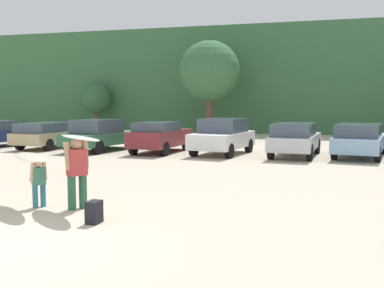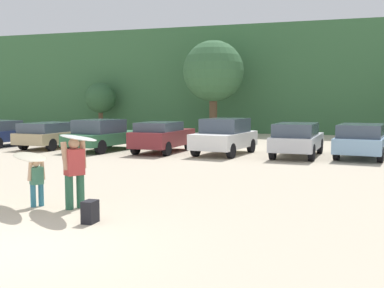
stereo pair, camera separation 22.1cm
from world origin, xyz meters
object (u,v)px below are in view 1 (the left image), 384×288
object	(u,v)px
parked_car_sky_blue	(360,139)
surfboard_cream	(31,157)
surfboard_white	(80,138)
person_child	(39,181)
backpack_dropped	(94,212)
parked_car_maroon	(160,136)
person_adult	(77,169)
parked_car_navy	(0,133)
parked_car_white	(223,136)
parked_car_forest_green	(100,135)
parked_car_silver	(295,138)
parked_car_tan	(51,134)

from	to	relation	value
parked_car_sky_blue	surfboard_cream	world-z (taller)	parked_car_sky_blue
parked_car_sky_blue	surfboard_white	world-z (taller)	surfboard_white
person_child	backpack_dropped	distance (m)	2.15
parked_car_maroon	person_adult	distance (m)	11.67
parked_car_sky_blue	person_adult	distance (m)	13.81
parked_car_maroon	person_child	world-z (taller)	parked_car_maroon
parked_car_navy	parked_car_white	world-z (taller)	parked_car_white
parked_car_white	parked_car_forest_green	bearing A→B (deg)	101.26
person_child	parked_car_forest_green	bearing A→B (deg)	-36.22
parked_car_sky_blue	surfboard_white	distance (m)	13.78
parked_car_navy	surfboard_cream	world-z (taller)	parked_car_navy
person_adult	parked_car_forest_green	bearing A→B (deg)	-32.06
parked_car_forest_green	parked_car_silver	world-z (taller)	parked_car_forest_green
parked_car_silver	parked_car_sky_blue	bearing A→B (deg)	-74.90
parked_car_navy	parked_car_silver	size ratio (longest dim) A/B	1.07
parked_car_forest_green	parked_car_sky_blue	xyz separation A→B (m)	(11.98, 0.80, -0.01)
parked_car_navy	parked_car_white	size ratio (longest dim) A/B	1.19
parked_car_forest_green	backpack_dropped	bearing A→B (deg)	-143.29
surfboard_cream	parked_car_sky_blue	bearing A→B (deg)	-81.47
backpack_dropped	parked_car_tan	bearing A→B (deg)	126.29
surfboard_white	backpack_dropped	size ratio (longest dim) A/B	4.13
parked_car_navy	parked_car_maroon	size ratio (longest dim) A/B	1.18
backpack_dropped	parked_car_white	bearing A→B (deg)	91.15
surfboard_white	parked_car_navy	bearing A→B (deg)	-4.43
parked_car_tan	backpack_dropped	world-z (taller)	parked_car_tan
parked_car_forest_green	parked_car_navy	bearing A→B (deg)	94.88
parked_car_navy	person_adult	world-z (taller)	person_adult
parked_car_maroon	surfboard_white	distance (m)	11.69
parked_car_forest_green	parked_car_maroon	distance (m)	3.06
parked_car_sky_blue	backpack_dropped	size ratio (longest dim) A/B	10.95
person_adult	backpack_dropped	bearing A→B (deg)	166.11
parked_car_forest_green	parked_car_sky_blue	size ratio (longest dim) A/B	0.93
parked_car_maroon	parked_car_silver	bearing A→B (deg)	-85.20
parked_car_tan	parked_car_sky_blue	world-z (taller)	parked_car_sky_blue
parked_car_forest_green	surfboard_cream	xyz separation A→B (m)	(4.28, -11.49, 0.38)
person_adult	surfboard_white	distance (m)	0.71
parked_car_silver	surfboard_cream	distance (m)	12.79
person_adult	parked_car_maroon	bearing A→B (deg)	-46.03
parked_car_silver	parked_car_white	bearing A→B (deg)	94.47
person_child	surfboard_white	xyz separation A→B (m)	(1.02, 0.11, 1.00)
parked_car_silver	parked_car_tan	bearing A→B (deg)	93.09
surfboard_cream	parked_car_tan	bearing A→B (deg)	-17.74
person_child	parked_car_white	bearing A→B (deg)	-65.39
parked_car_forest_green	parked_car_silver	bearing A→B (deg)	-78.66
parked_car_navy	parked_car_sky_blue	bearing A→B (deg)	-82.54
person_adult	surfboard_cream	bearing A→B (deg)	42.15
parked_car_maroon	parked_car_sky_blue	xyz separation A→B (m)	(8.92, 0.67, -0.01)
backpack_dropped	parked_car_sky_blue	bearing A→B (deg)	66.62
parked_car_navy	surfboard_cream	size ratio (longest dim) A/B	2.57
parked_car_tan	parked_car_white	xyz separation A→B (m)	(9.15, -0.23, 0.12)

